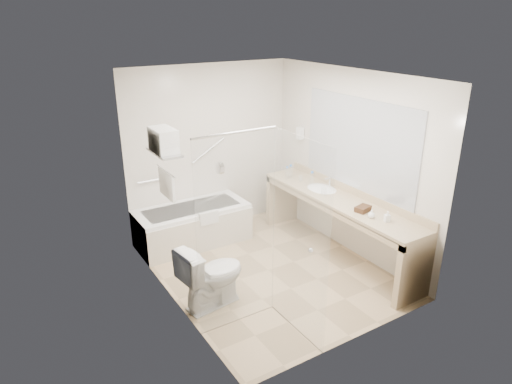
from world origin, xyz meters
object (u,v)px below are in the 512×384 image
bathtub (193,225)px  water_bottle_left (287,173)px  toilet (212,275)px  amenity_basket (363,209)px  vanity_counter (338,213)px

bathtub → water_bottle_left: water_bottle_left is taller
toilet → amenity_basket: bearing=-108.2°
bathtub → water_bottle_left: (1.38, -0.39, 0.66)m
vanity_counter → toilet: size_ratio=3.49×
bathtub → water_bottle_left: bearing=-15.9°
bathtub → toilet: bearing=-106.4°
vanity_counter → bathtub: bearing=137.6°
water_bottle_left → bathtub: bearing=164.1°
amenity_basket → toilet: bearing=170.0°
toilet → water_bottle_left: size_ratio=4.02×
amenity_basket → water_bottle_left: 1.48m
toilet → water_bottle_left: water_bottle_left is taller
bathtub → toilet: toilet is taller
bathtub → vanity_counter: vanity_counter is taller
bathtub → toilet: size_ratio=2.07×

